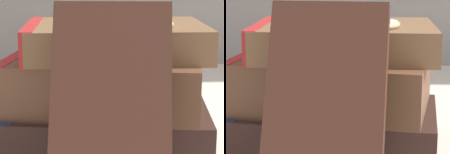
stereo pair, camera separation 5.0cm
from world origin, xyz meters
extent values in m
cube|color=#331E19|center=(-0.01, 0.04, 0.02)|extent=(0.19, 0.13, 0.04)
cube|color=navy|center=(-0.10, 0.04, 0.02)|extent=(0.01, 0.13, 0.05)
cube|color=brown|center=(-0.01, 0.04, 0.07)|extent=(0.19, 0.14, 0.05)
cube|color=maroon|center=(-0.10, 0.05, 0.07)|extent=(0.02, 0.12, 0.05)
cube|color=brown|center=(0.00, 0.05, 0.11)|extent=(0.18, 0.14, 0.03)
cube|color=#B22323|center=(-0.08, 0.04, 0.11)|extent=(0.02, 0.12, 0.03)
cube|color=#422319|center=(0.00, -0.06, 0.08)|extent=(0.09, 0.08, 0.15)
cylinder|color=white|center=(0.03, 0.03, 0.13)|extent=(0.05, 0.05, 0.01)
torus|color=tan|center=(0.03, 0.03, 0.13)|extent=(0.05, 0.05, 0.01)
sphere|color=tan|center=(0.03, 0.05, 0.13)|extent=(0.01, 0.01, 0.01)
torus|color=#ADADB2|center=(-0.08, 0.20, 0.00)|extent=(0.05, 0.05, 0.00)
torus|color=#ADADB2|center=(-0.03, 0.21, 0.00)|extent=(0.05, 0.05, 0.00)
cylinder|color=#ADADB2|center=(-0.06, 0.20, 0.00)|extent=(0.01, 0.01, 0.00)
camera|label=1|loc=(0.02, -0.46, 0.19)|focal=85.00mm
camera|label=2|loc=(0.07, -0.45, 0.19)|focal=85.00mm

